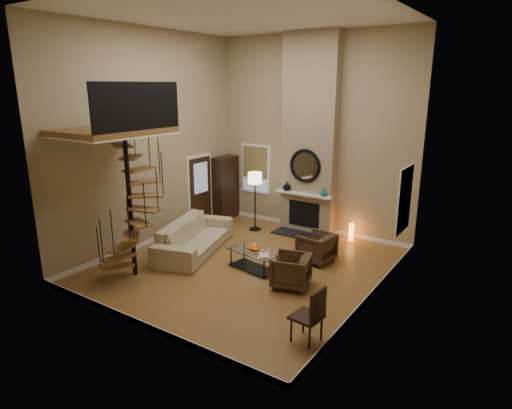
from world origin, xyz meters
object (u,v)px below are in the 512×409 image
Objects in this scene: accent_lamp at (351,232)px; coffee_table at (254,257)px; armchair_far at (294,271)px; armchair_near at (319,248)px; sofa at (194,236)px; side_chair at (311,314)px; hutch at (225,188)px; floor_lamp at (255,183)px.

coffee_table is at bearing -110.70° from accent_lamp.
coffee_table is at bearing -118.56° from armchair_far.
coffee_table is at bearing -33.89° from armchair_near.
sofa is at bearing -61.66° from armchair_near.
side_chair reaches higher than coffee_table.
hutch reaches higher than armchair_near.
hutch reaches higher than sofa.
hutch is 0.72× the size of sofa.
armchair_near reaches higher than coffee_table.
armchair_near and armchair_far have the same top height.
hutch reaches higher than coffee_table.
armchair_near is at bearing -22.16° from hutch.
hutch reaches higher than accent_lamp.
hutch is 1.61m from floor_lamp.
coffee_table is at bearing -110.59° from sofa.
floor_lamp is at bearing 132.90° from side_chair.
armchair_near is at bearing -87.05° from sofa.
hutch is 3.05m from sofa.
armchair_far reaches higher than coffee_table.
accent_lamp is (1.15, 3.05, -0.03)m from coffee_table.
armchair_near is 1.64× the size of accent_lamp.
hutch is at bearing 136.40° from coffee_table.
coffee_table is 1.35× the size of side_chair.
hutch reaches higher than floor_lamp.
floor_lamp reaches higher than accent_lamp.
coffee_table is (-1.22, 0.29, -0.07)m from armchair_far.
armchair_near is 0.58× the size of coffee_table.
side_chair is at bearing -47.10° from floor_lamp.
floor_lamp is at bearing -148.90° from armchair_far.
side_chair reaches higher than sofa.
side_chair reaches higher than armchair_near.
side_chair is at bearing 31.37° from armchair_near.
side_chair is (2.45, -1.94, 0.24)m from coffee_table.
floor_lamp reaches higher than sofa.
side_chair is at bearing 21.60° from armchair_far.
coffee_table is at bearing -56.77° from floor_lamp.
sofa is 2.51m from floor_lamp.
hutch reaches higher than armchair_far.
armchair_far is at bearing -43.80° from floor_lamp.
hutch is 7.29m from side_chair.
armchair_far is 2.06m from side_chair.
hutch is at bearing -141.83° from armchair_far.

